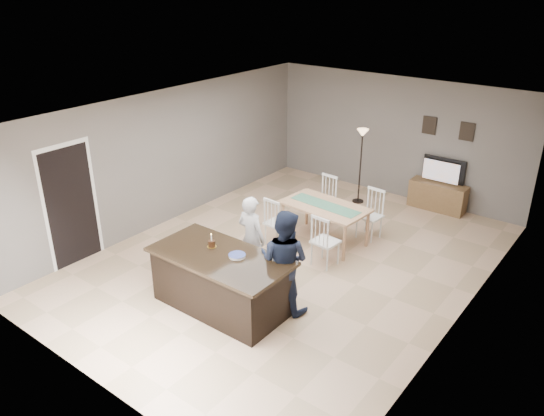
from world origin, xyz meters
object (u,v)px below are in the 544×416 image
Objects in this scene: man at (284,261)px; floor_lamp at (362,146)px; television at (442,171)px; tv_console at (438,196)px; birthday_cake at (212,244)px; kitchen_island at (221,281)px; plate_stack at (237,256)px; woman at (251,238)px; dining_table at (325,212)px.

floor_lamp reaches higher than man.
tv_console is at bearing 90.00° from television.
birthday_cake is (-1.48, -5.45, 0.65)m from tv_console.
kitchen_island is 4.97m from floor_lamp.
television is 5.61m from plate_stack.
birthday_cake is (-1.48, -5.52, 0.09)m from television.
woman is 1.06m from man.
television is 5.11m from man.
man reaches higher than plate_stack.
floor_lamp is at bearing 94.08° from kitchen_island.
television is 0.55× the size of floor_lamp.
birthday_cake reaches higher than plate_stack.
birthday_cake is 0.13× the size of floor_lamp.
television is at bearing -105.10° from woman.
man is 2.35m from dining_table.
tv_console is 4.83m from woman.
man reaches higher than television.
tv_console is 0.82× the size of woman.
television is 3.60× the size of plate_stack.
floor_lamp reaches higher than birthday_cake.
kitchen_island is 5.78m from television.
plate_stack is at bearing -83.04° from floor_lamp.
birthday_cake is at bearing -89.17° from floor_lamp.
woman is at bearing 102.00° from kitchen_island.
kitchen_island is 9.59× the size of birthday_cake.
dining_table is at bearing 68.36° from television.
floor_lamp reaches higher than dining_table.
plate_stack is (0.51, -0.01, -0.03)m from birthday_cake.
birthday_cake is at bearing 179.39° from plate_stack.
television is at bearing 90.00° from tv_console.
man is 0.97× the size of floor_lamp.
television is 4.08× the size of birthday_cake.
dining_table is 2.24m from floor_lamp.
television is 0.56× the size of man.
plate_stack is (-0.97, -5.53, 0.06)m from television.
television reaches higher than plate_stack.
man is at bearing 158.41° from woman.
man reaches higher than dining_table.
kitchen_island is 2.80m from dining_table.
dining_table is at bearing -96.95° from woman.
man is at bearing -94.93° from tv_console.
plate_stack is at bearing 25.15° from kitchen_island.
tv_console is 5.06m from man.
tv_console is at bearing -104.31° from man.
floor_lamp reaches higher than television.
kitchen_island is 0.53m from plate_stack.
birthday_cake reaches higher than tv_console.
kitchen_island is 8.47× the size of plate_stack.
birthday_cake reaches higher than dining_table.
plate_stack is 2.70m from dining_table.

